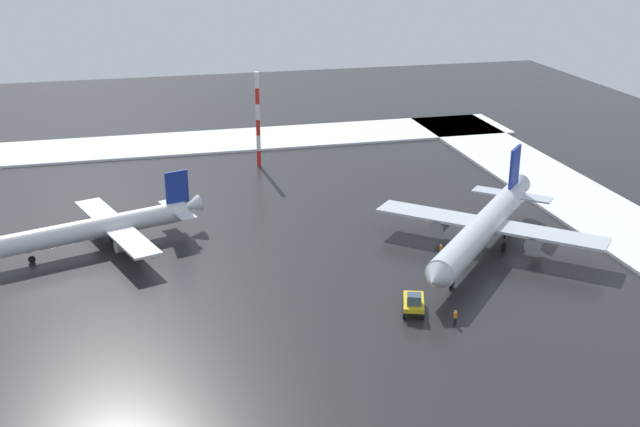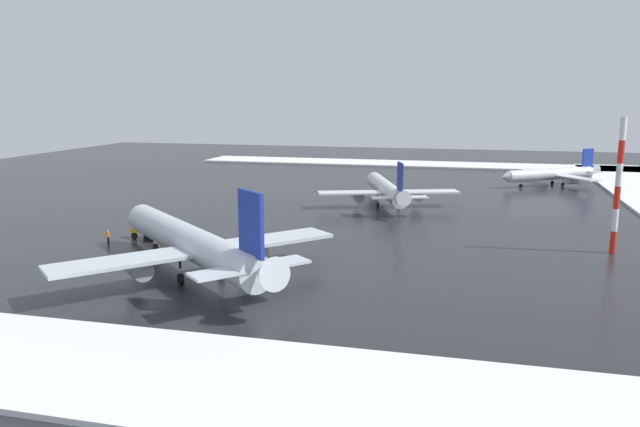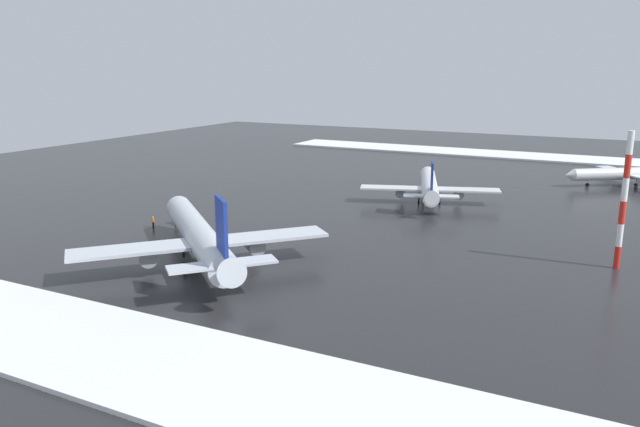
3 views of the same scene
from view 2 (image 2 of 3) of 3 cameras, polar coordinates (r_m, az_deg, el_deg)
ground_plane at (r=105.46m, az=4.73°, el=0.56°), size 240.00×240.00×0.00m
snow_bank_left at (r=43.40m, az=-10.64°, el=-14.64°), size 14.00×116.00×0.42m
snow_bank_right at (r=171.24m, az=8.47°, el=4.50°), size 14.00×116.00×0.42m
airplane_parked_portside at (r=66.27m, az=-11.62°, el=-2.65°), size 27.59×29.25×10.74m
airplane_foreground_jet at (r=107.06m, az=6.11°, el=2.22°), size 27.94×23.57×8.55m
airplane_parked_starboard at (r=138.64m, az=20.49°, el=3.40°), size 18.58×21.50×7.44m
pushback_tug at (r=85.05m, az=-15.56°, el=-1.42°), size 3.60×5.07×2.50m
ground_crew_mid_apron at (r=84.27m, az=-18.82°, el=-1.93°), size 0.36×0.36×1.71m
ground_crew_by_nose_gear at (r=71.56m, az=-9.43°, el=-3.70°), size 0.36×0.36×1.71m
antenna_mast at (r=81.41m, az=25.59°, el=2.26°), size 0.70×0.70×16.22m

